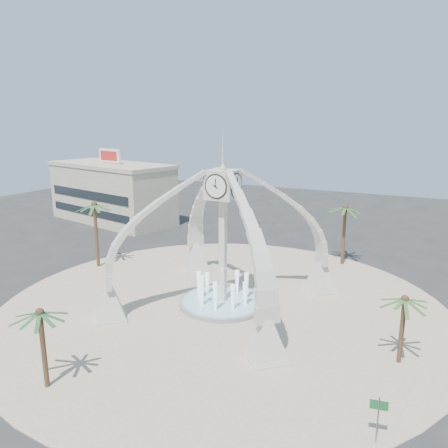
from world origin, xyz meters
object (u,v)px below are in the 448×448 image
at_px(palm_west, 94,205).
at_px(fountain, 223,302).
at_px(palm_south, 40,314).
at_px(palm_east, 405,300).
at_px(street_sign, 378,411).
at_px(palm_north, 346,208).
at_px(clock_tower, 223,236).

bearing_deg(palm_west, fountain, -9.38).
relative_size(fountain, palm_south, 1.40).
xyz_separation_m(fountain, palm_east, (15.36, -3.11, 4.38)).
relative_size(palm_west, street_sign, 3.01).
distance_m(palm_north, street_sign, 29.96).
relative_size(palm_north, palm_south, 1.33).
xyz_separation_m(fountain, palm_west, (-17.64, 2.91, 6.87)).
distance_m(palm_west, palm_north, 28.26).
relative_size(palm_west, palm_south, 1.41).
height_order(clock_tower, palm_south, clock_tower).
height_order(palm_east, palm_south, palm_south).
bearing_deg(palm_north, clock_tower, -113.30).
bearing_deg(palm_east, clock_tower, 168.54).
bearing_deg(clock_tower, palm_south, -104.02).
distance_m(palm_east, palm_south, 23.48).
height_order(palm_south, street_sign, palm_south).
xyz_separation_m(palm_north, street_sign, (8.02, -28.47, -4.76)).
bearing_deg(fountain, palm_west, 170.62).
height_order(clock_tower, palm_north, clock_tower).
distance_m(palm_north, palm_south, 34.72).
relative_size(clock_tower, palm_south, 3.13).
bearing_deg(palm_north, palm_south, -108.82).
bearing_deg(clock_tower, fountain, 90.00).
xyz_separation_m(palm_west, palm_south, (13.57, -19.21, -2.15)).
height_order(palm_west, palm_south, palm_west).
relative_size(fountain, street_sign, 2.98).
bearing_deg(palm_west, palm_east, -10.35).
relative_size(palm_east, palm_north, 0.71).
height_order(palm_west, street_sign, palm_west).
bearing_deg(palm_east, palm_west, 169.65).
xyz_separation_m(palm_west, street_sign, (32.78, -14.85, -5.24)).
height_order(palm_north, street_sign, palm_north).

